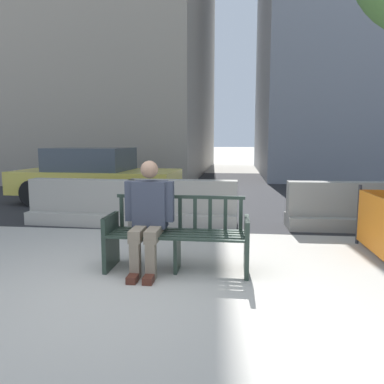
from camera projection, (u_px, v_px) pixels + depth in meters
ground_plane at (120, 294)px, 3.81m from camera, size 200.00×200.00×0.00m
street_asphalt at (201, 188)px, 12.37m from camera, size 120.00×12.00×0.01m
street_bench at (177, 238)px, 4.47m from camera, size 1.69×0.54×0.88m
seated_person at (148, 214)px, 4.42m from camera, size 0.58×0.72×1.31m
jersey_barrier_centre at (183, 207)px, 6.91m from camera, size 2.01×0.71×0.84m
jersey_barrier_left at (83, 206)px, 7.02m from camera, size 2.03×0.78×0.84m
jersey_barrier_right at (345, 210)px, 6.57m from camera, size 2.01×0.72×0.84m
car_taxi_near at (96, 176)px, 9.45m from camera, size 4.09×2.09×1.38m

